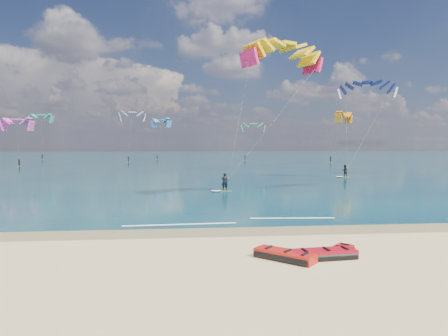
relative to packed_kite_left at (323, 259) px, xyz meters
The scene contains 10 objects.
ground 42.62m from the packed_kite_left, 96.61° to the left, with size 320.00×320.00×0.00m, color tan.
wet_sand_strip 7.25m from the packed_kite_left, 132.57° to the left, with size 320.00×2.40×0.01m, color brown.
sea 106.45m from the packed_kite_left, 92.64° to the left, with size 320.00×200.00×0.04m, color #0B2C40.
packed_kite_left is the anchor object (origin of this frame).
packed_kite_mid 1.63m from the packed_kite_left, behind, with size 2.75×1.22×0.44m, color red, non-canonical shape.
packed_kite_right 1.08m from the packed_kite_left, 32.66° to the left, with size 1.83×0.97×0.35m, color red, non-canonical shape.
kitesurfer_main 21.78m from the packed_kite_left, 88.58° to the left, with size 11.04×7.83×14.61m.
kitesurfer_far 41.25m from the packed_kite_left, 64.45° to the left, with size 8.52×4.65×14.29m.
shoreline_foam 8.42m from the packed_kite_left, 109.86° to the left, with size 13.03×1.91×0.01m.
distant_kites 85.01m from the packed_kite_left, 98.16° to the left, with size 81.93×36.57×12.43m.
Camera 1 is at (-0.71, -18.10, 4.79)m, focal length 32.00 mm.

